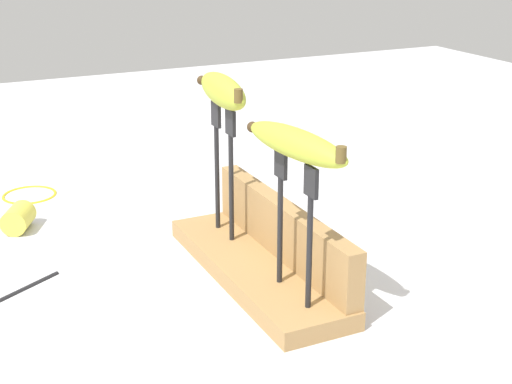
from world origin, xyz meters
TOP-DOWN VIEW (x-y plane):
  - ground_plane at (0.00, 0.00)m, footprint 3.00×3.00m
  - wooden_board at (0.00, 0.00)m, footprint 0.37×0.11m
  - board_backstop at (0.00, 0.04)m, footprint 0.37×0.03m
  - fork_stand_left at (-0.11, -0.00)m, footprint 0.08×0.01m
  - fork_stand_right at (0.11, -0.00)m, footprint 0.10×0.01m
  - banana_raised_left at (-0.11, -0.00)m, footprint 0.17×0.05m
  - banana_raised_right at (0.11, -0.00)m, footprint 0.19×0.06m
  - banana_chunk_near at (-0.31, -0.26)m, footprint 0.07×0.06m
  - wire_coil at (-0.47, -0.22)m, footprint 0.09×0.09m

SIDE VIEW (x-z plane):
  - ground_plane at x=0.00m, z-range 0.00..0.00m
  - wire_coil at x=-0.47m, z-range 0.00..0.01m
  - wooden_board at x=0.00m, z-range 0.00..0.02m
  - banana_chunk_near at x=-0.31m, z-range 0.00..0.04m
  - board_backstop at x=0.00m, z-range 0.02..0.10m
  - fork_stand_right at x=0.11m, z-range 0.04..0.22m
  - fork_stand_left at x=-0.11m, z-range 0.04..0.24m
  - banana_raised_right at x=0.11m, z-range 0.20..0.24m
  - banana_raised_left at x=-0.11m, z-range 0.22..0.26m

